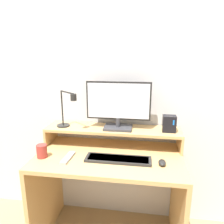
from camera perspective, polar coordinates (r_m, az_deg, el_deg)
wall_back at (r=1.84m, az=0.90°, el=7.92°), size 6.00×0.05×2.50m
desk at (r=1.77m, az=-0.77°, el=-17.73°), size 1.09×0.62×0.75m
monitor_shelf at (r=1.78m, az=0.16°, el=-4.88°), size 1.09×0.25×0.15m
monitor at (r=1.70m, az=1.65°, el=1.94°), size 0.50×0.16×0.38m
desk_lamp at (r=1.76m, az=-11.76°, el=0.19°), size 0.21×0.19×0.30m
router_dock at (r=1.73m, az=14.70°, el=-2.97°), size 0.10×0.08×0.13m
keyboard at (r=1.58m, az=1.61°, el=-12.20°), size 0.47×0.13×0.02m
mouse at (r=1.55m, az=12.96°, el=-12.77°), size 0.05×0.08×0.03m
remote_control at (r=1.63m, az=-11.41°, el=-11.61°), size 0.05×0.19×0.02m
mug at (r=1.68m, az=-17.86°, el=-9.70°), size 0.08×0.08×0.10m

